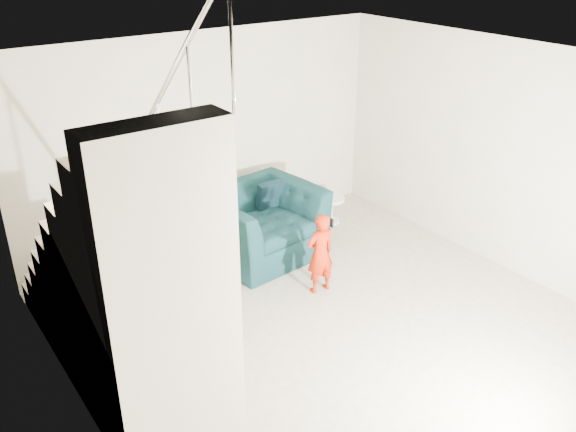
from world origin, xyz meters
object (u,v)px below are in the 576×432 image
at_px(armchair, 261,223).
at_px(side_table, 331,206).
at_px(toddler, 320,253).
at_px(staircase, 128,296).

relative_size(armchair, side_table, 3.59).
xyz_separation_m(armchair, toddler, (0.07, -1.09, 0.04)).
bearing_deg(side_table, toddler, -133.45).
xyz_separation_m(toddler, staircase, (-2.33, -0.28, 0.47)).
bearing_deg(toddler, staircase, 9.70).
height_order(toddler, side_table, toddler).
relative_size(armchair, staircase, 0.37).
distance_m(side_table, staircase, 3.97).
xyz_separation_m(toddler, side_table, (1.24, 1.31, -0.23)).
xyz_separation_m(armchair, side_table, (1.31, 0.22, -0.19)).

